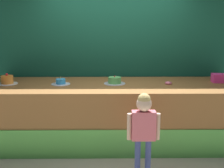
# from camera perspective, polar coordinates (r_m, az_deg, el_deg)

# --- Properties ---
(ground_plane) EXTENTS (12.00, 12.00, 0.00)m
(ground_plane) POSITION_cam_1_polar(r_m,az_deg,el_deg) (4.12, 0.69, -14.76)
(ground_plane) COLOR #ADA38E
(stage_platform) EXTENTS (3.98, 1.28, 0.94)m
(stage_platform) POSITION_cam_1_polar(r_m,az_deg,el_deg) (4.53, 0.53, -5.87)
(stage_platform) COLOR brown
(stage_platform) RESTS_ON ground_plane
(curtain_backdrop) EXTENTS (4.33, 0.08, 3.13)m
(curtain_backdrop) POSITION_cam_1_polar(r_m,az_deg,el_deg) (5.05, 0.39, 8.73)
(curtain_backdrop) COLOR #144C38
(curtain_backdrop) RESTS_ON ground_plane
(child_figure) EXTENTS (0.41, 0.19, 1.05)m
(child_figure) POSITION_cam_1_polar(r_m,az_deg,el_deg) (3.47, 6.44, -7.88)
(child_figure) COLOR #3F4C8C
(child_figure) RESTS_ON ground_plane
(pink_box) EXTENTS (0.22, 0.19, 0.14)m
(pink_box) POSITION_cam_1_polar(r_m,az_deg,el_deg) (4.86, 20.86, 1.14)
(pink_box) COLOR #F93A94
(pink_box) RESTS_ON stage_platform
(donut) EXTENTS (0.11, 0.11, 0.04)m
(donut) POSITION_cam_1_polar(r_m,az_deg,el_deg) (4.49, 11.39, 0.19)
(donut) COLOR pink
(donut) RESTS_ON stage_platform
(cake_left) EXTENTS (0.32, 0.32, 0.17)m
(cake_left) POSITION_cam_1_polar(r_m,az_deg,el_deg) (4.70, -20.52, 0.72)
(cake_left) COLOR white
(cake_left) RESTS_ON stage_platform
(cake_center) EXTENTS (0.30, 0.30, 0.13)m
(cake_center) POSITION_cam_1_polar(r_m,az_deg,el_deg) (4.46, -10.39, 0.37)
(cake_center) COLOR silver
(cake_center) RESTS_ON stage_platform
(cake_right) EXTENTS (0.34, 0.34, 0.13)m
(cake_right) POSITION_cam_1_polar(r_m,az_deg,el_deg) (4.42, 0.53, 0.64)
(cake_right) COLOR silver
(cake_right) RESTS_ON stage_platform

